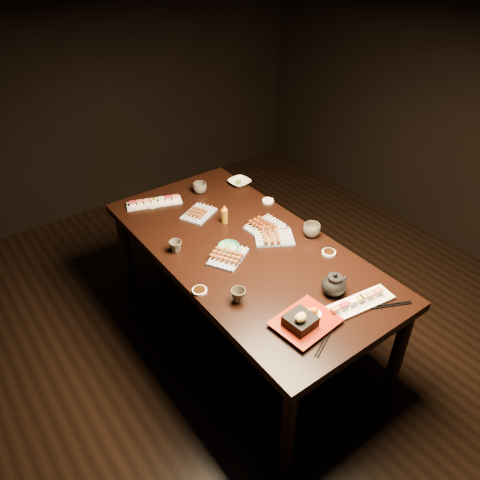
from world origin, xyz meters
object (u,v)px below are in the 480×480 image
tempura_tray (306,316)px  teacup_near_left (238,296)px  sushi_platter_near (357,302)px  yakitori_plate_center (228,254)px  edamame_bowl_cream (239,182)px  dining_table (245,296)px  teacup_far_left (176,246)px  sushi_platter_far (154,201)px  yakitori_plate_left (199,211)px  teacup_mid_right (312,230)px  condiment_bottle (224,214)px  edamame_bowl_green (229,248)px  teacup_far_right (200,188)px  teapot (334,283)px  yakitori_plate_right (274,235)px

tempura_tray → teacup_near_left: (-0.15, 0.31, -0.02)m
sushi_platter_near → yakitori_plate_center: size_ratio=1.83×
sushi_platter_near → teacup_near_left: bearing=148.1°
yakitori_plate_center → edamame_bowl_cream: (0.54, 0.63, -0.01)m
dining_table → teacup_far_left: bearing=153.3°
sushi_platter_far → yakitori_plate_left: yakitori_plate_left is taller
sushi_platter_far → teacup_mid_right: 1.03m
tempura_tray → teacup_near_left: tempura_tray is taller
teacup_near_left → dining_table: bearing=48.7°
edamame_bowl_cream → teacup_far_left: bearing=-151.1°
dining_table → condiment_bottle: size_ratio=14.80×
edamame_bowl_green → edamame_bowl_cream: (0.50, 0.58, -0.00)m
sushi_platter_far → teacup_far_left: size_ratio=4.96×
edamame_bowl_green → condiment_bottle: size_ratio=0.97×
teacup_far_left → edamame_bowl_cream: bearing=28.9°
dining_table → teacup_far_left: teacup_far_left is taller
teacup_near_left → teacup_far_right: (0.42, 1.01, 0.00)m
sushi_platter_far → teacup_mid_right: size_ratio=3.50×
condiment_bottle → sushi_platter_near: bearing=-84.6°
sushi_platter_far → yakitori_plate_left: (0.16, -0.28, 0.00)m
sushi_platter_far → teapot: teapot is taller
yakitori_plate_right → teapot: teapot is taller
sushi_platter_far → teacup_near_left: bearing=104.5°
teacup_far_right → condiment_bottle: bearing=-100.8°
teacup_far_left → yakitori_plate_left: bearing=38.8°
teacup_far_right → condiment_bottle: size_ratio=0.75×
sushi_platter_near → edamame_bowl_green: size_ratio=3.38×
edamame_bowl_green → teacup_far_left: 0.29m
edamame_bowl_cream → teacup_mid_right: (-0.03, -0.74, 0.02)m
teacup_near_left → condiment_bottle: size_ratio=0.61×
yakitori_plate_right → teacup_far_left: (-0.52, 0.23, 0.00)m
tempura_tray → teapot: bearing=11.4°
yakitori_plate_right → teacup_near_left: size_ratio=2.95×
yakitori_plate_center → sushi_platter_near: bearing=-97.2°
condiment_bottle → yakitori_plate_left: bearing=115.4°
teacup_far_right → yakitori_plate_left: bearing=-124.0°
sushi_platter_near → teapot: bearing=108.2°
dining_table → condiment_bottle: bearing=83.5°
sushi_platter_near → teapot: 0.14m
teacup_far_right → condiment_bottle: 0.41m
yakitori_plate_right → teapot: bearing=-65.0°
yakitori_plate_center → teapot: teapot is taller
teapot → edamame_bowl_green: bearing=112.6°
teacup_near_left → yakitori_plate_right: bearing=32.2°
edamame_bowl_cream → tempura_tray: bearing=-113.6°
teacup_mid_right → tempura_tray: bearing=-135.7°
teacup_near_left → sushi_platter_far: bearing=84.4°
yakitori_plate_right → yakitori_plate_left: (-0.21, 0.48, -0.00)m
sushi_platter_near → teacup_mid_right: teacup_mid_right is taller
yakitori_plate_left → yakitori_plate_right: bearing=-92.2°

